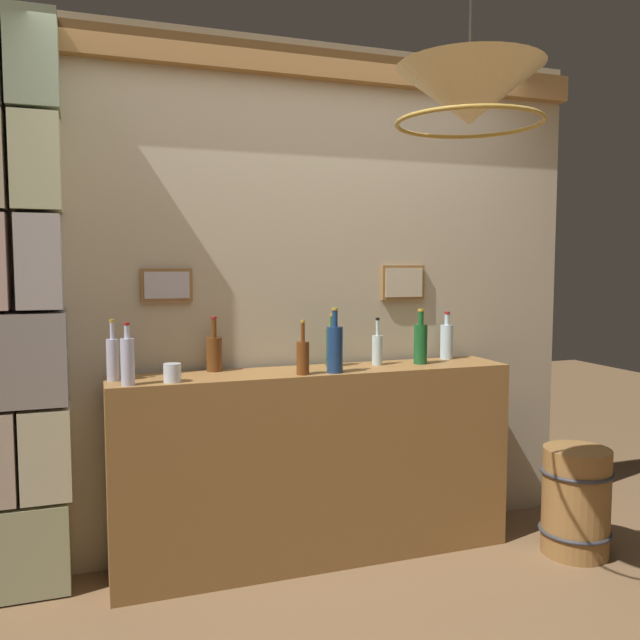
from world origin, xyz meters
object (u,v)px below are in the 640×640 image
Objects in this scene: liquor_bottle_brandy at (128,360)px; liquor_bottle_whiskey at (113,358)px; liquor_bottle_scotch at (214,352)px; wooden_barrel at (576,501)px; pendant_lamp at (469,97)px; liquor_bottle_vodka at (447,341)px; liquor_bottle_amaro at (377,349)px; liquor_bottle_vermouth at (332,347)px; liquor_bottle_sherry at (303,356)px; glass_tumbler_rocks at (172,373)px; liquor_bottle_mezcal at (335,348)px; liquor_bottle_gin at (421,342)px.

liquor_bottle_whiskey is at bearing 112.47° from liquor_bottle_brandy.
liquor_bottle_scotch is 1.97m from wooden_barrel.
pendant_lamp is (1.16, -0.80, 1.01)m from liquor_bottle_brandy.
liquor_bottle_amaro is at bearing -170.70° from liquor_bottle_vodka.
liquor_bottle_vermouth is 0.29m from liquor_bottle_sherry.
liquor_bottle_vodka reaches higher than wooden_barrel.
liquor_bottle_brandy is at bearing -175.97° from glass_tumbler_rocks.
liquor_bottle_amaro is (0.29, 0.15, -0.03)m from liquor_bottle_mezcal.
liquor_bottle_vodka is at bearing 8.49° from glass_tumbler_rocks.
liquor_bottle_whiskey is at bearing -178.68° from liquor_bottle_amaro.
liquor_bottle_vodka is 0.43× the size of pendant_lamp.
liquor_bottle_vermouth is 0.44× the size of pendant_lamp.
liquor_bottle_gin is (0.46, -0.07, 0.01)m from liquor_bottle_vermouth.
liquor_bottle_brandy is 1.73m from pendant_lamp.
liquor_bottle_whiskey is 1.84m from pendant_lamp.
liquor_bottle_scotch is 1.04× the size of liquor_bottle_sherry.
liquor_bottle_whiskey is 2.38m from wooden_barrel.
liquor_bottle_vermouth reaches higher than wooden_barrel.
pendant_lamp is at bearing -117.14° from liquor_bottle_vodka.
liquor_bottle_mezcal is 0.16m from liquor_bottle_sherry.
liquor_bottle_whiskey is at bearing 173.08° from liquor_bottle_mezcal.
liquor_bottle_scotch is at bearing 163.53° from wooden_barrel.
glass_tumbler_rocks reaches higher than wooden_barrel.
liquor_bottle_sherry is (-0.45, -0.16, 0.00)m from liquor_bottle_amaro.
liquor_bottle_scotch reaches higher than wooden_barrel.
liquor_bottle_scotch is (-0.59, 0.05, -0.01)m from liquor_bottle_vermouth.
liquor_bottle_brandy is 0.95m from liquor_bottle_mezcal.
liquor_bottle_mezcal is 0.59m from liquor_bottle_scotch.
liquor_bottle_scotch is (-1.28, 0.01, -0.01)m from liquor_bottle_vodka.
wooden_barrel is (1.15, -0.47, -0.78)m from liquor_bottle_vermouth.
pendant_lamp is (0.97, -0.81, 1.08)m from glass_tumbler_rocks.
glass_tumbler_rocks is at bearing -171.86° from liquor_bottle_amaro.
liquor_bottle_sherry is at bearing -178.87° from liquor_bottle_mezcal.
liquor_bottle_gin reaches higher than liquor_bottle_whiskey.
liquor_bottle_brandy is at bearing 172.90° from wooden_barrel.
liquor_bottle_amaro is (0.83, -0.08, -0.01)m from liquor_bottle_scotch.
liquor_bottle_brandy is at bearing -179.36° from liquor_bottle_sherry.
liquor_bottle_vodka is at bearing 14.25° from liquor_bottle_sherry.
liquor_bottle_vodka is 1.04m from wooden_barrel.
pendant_lamp reaches higher than liquor_bottle_amaro.
liquor_bottle_gin is 1.29m from glass_tumbler_rocks.
pendant_lamp is at bearing -94.84° from liquor_bottle_amaro.
liquor_bottle_brandy is 0.50× the size of wooden_barrel.
pendant_lamp is at bearing -81.21° from liquor_bottle_vermouth.
liquor_bottle_vermouth is at bearing -176.82° from liquor_bottle_vodka.
wooden_barrel is (1.74, -0.52, -0.77)m from liquor_bottle_scotch.
liquor_bottle_vermouth reaches higher than glass_tumbler_rocks.
liquor_bottle_whiskey is 0.50× the size of wooden_barrel.
liquor_bottle_vodka is (1.75, 0.10, -0.00)m from liquor_bottle_whiskey.
liquor_bottle_sherry is at bearing -161.06° from liquor_bottle_amaro.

